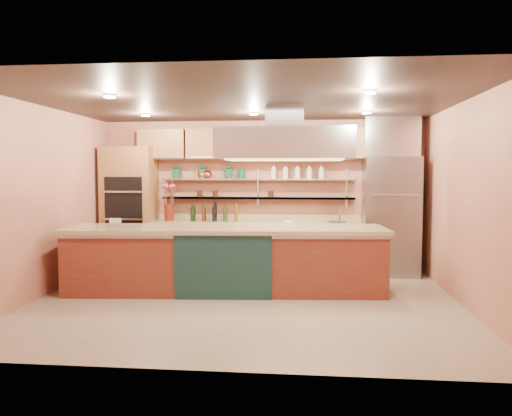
# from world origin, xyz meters

# --- Properties ---
(floor) EXTENTS (6.00, 5.00, 0.02)m
(floor) POSITION_xyz_m (0.00, 0.00, -0.01)
(floor) COLOR gray
(floor) RESTS_ON ground
(ceiling) EXTENTS (6.00, 5.00, 0.02)m
(ceiling) POSITION_xyz_m (0.00, 0.00, 2.80)
(ceiling) COLOR black
(ceiling) RESTS_ON wall_back
(wall_back) EXTENTS (6.00, 0.04, 2.80)m
(wall_back) POSITION_xyz_m (0.00, 2.50, 1.40)
(wall_back) COLOR #AC6851
(wall_back) RESTS_ON floor
(wall_front) EXTENTS (6.00, 0.04, 2.80)m
(wall_front) POSITION_xyz_m (0.00, -2.50, 1.40)
(wall_front) COLOR #AC6851
(wall_front) RESTS_ON floor
(wall_left) EXTENTS (0.04, 5.00, 2.80)m
(wall_left) POSITION_xyz_m (-3.00, 0.00, 1.40)
(wall_left) COLOR #AC6851
(wall_left) RESTS_ON floor
(wall_right) EXTENTS (0.04, 5.00, 2.80)m
(wall_right) POSITION_xyz_m (3.00, 0.00, 1.40)
(wall_right) COLOR #AC6851
(wall_right) RESTS_ON floor
(oven_stack) EXTENTS (0.95, 0.64, 2.30)m
(oven_stack) POSITION_xyz_m (-2.45, 2.18, 1.15)
(oven_stack) COLOR brown
(oven_stack) RESTS_ON floor
(refrigerator) EXTENTS (0.95, 0.72, 2.10)m
(refrigerator) POSITION_xyz_m (2.35, 2.14, 1.05)
(refrigerator) COLOR gray
(refrigerator) RESTS_ON floor
(back_counter) EXTENTS (3.84, 0.64, 0.93)m
(back_counter) POSITION_xyz_m (-0.05, 2.20, 0.47)
(back_counter) COLOR tan
(back_counter) RESTS_ON floor
(wall_shelf_lower) EXTENTS (3.60, 0.26, 0.03)m
(wall_shelf_lower) POSITION_xyz_m (-0.05, 2.37, 1.35)
(wall_shelf_lower) COLOR silver
(wall_shelf_lower) RESTS_ON wall_back
(wall_shelf_upper) EXTENTS (3.60, 0.26, 0.03)m
(wall_shelf_upper) POSITION_xyz_m (-0.05, 2.37, 1.70)
(wall_shelf_upper) COLOR silver
(wall_shelf_upper) RESTS_ON wall_back
(upper_cabinets) EXTENTS (4.60, 0.36, 0.55)m
(upper_cabinets) POSITION_xyz_m (0.00, 2.32, 2.35)
(upper_cabinets) COLOR brown
(upper_cabinets) RESTS_ON wall_back
(range_hood) EXTENTS (2.00, 1.00, 0.45)m
(range_hood) POSITION_xyz_m (0.53, 0.59, 2.25)
(range_hood) COLOR silver
(range_hood) RESTS_ON ceiling
(ceiling_downlights) EXTENTS (4.00, 2.80, 0.02)m
(ceiling_downlights) POSITION_xyz_m (0.00, 0.20, 2.77)
(ceiling_downlights) COLOR #FFE5A5
(ceiling_downlights) RESTS_ON ceiling
(island) EXTENTS (4.82, 1.40, 0.99)m
(island) POSITION_xyz_m (-0.37, 0.59, 0.50)
(island) COLOR maroon
(island) RESTS_ON floor
(flower_vase) EXTENTS (0.22, 0.22, 0.30)m
(flower_vase) POSITION_xyz_m (-1.69, 2.15, 1.08)
(flower_vase) COLOR #5B160D
(flower_vase) RESTS_ON back_counter
(oil_bottle_cluster) EXTENTS (0.97, 0.59, 0.30)m
(oil_bottle_cluster) POSITION_xyz_m (-0.83, 2.15, 1.08)
(oil_bottle_cluster) COLOR black
(oil_bottle_cluster) RESTS_ON back_counter
(kitchen_scale) EXTENTS (0.20, 0.18, 0.09)m
(kitchen_scale) POSITION_xyz_m (0.54, 2.15, 0.98)
(kitchen_scale) COLOR silver
(kitchen_scale) RESTS_ON back_counter
(bar_faucet) EXTENTS (0.03, 0.03, 0.21)m
(bar_faucet) POSITION_xyz_m (1.46, 2.25, 1.04)
(bar_faucet) COLOR silver
(bar_faucet) RESTS_ON back_counter
(copper_kettle) EXTENTS (0.24, 0.24, 0.16)m
(copper_kettle) POSITION_xyz_m (-1.01, 2.37, 1.79)
(copper_kettle) COLOR #CA4C2E
(copper_kettle) RESTS_ON wall_shelf_upper
(green_canister) EXTENTS (0.17, 0.17, 0.17)m
(green_canister) POSITION_xyz_m (-0.35, 2.37, 1.80)
(green_canister) COLOR #0D4024
(green_canister) RESTS_ON wall_shelf_upper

